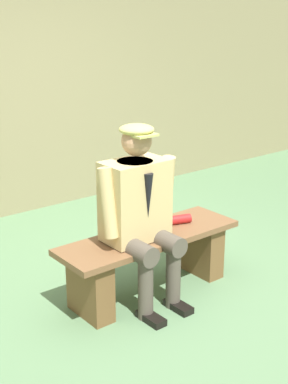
% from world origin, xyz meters
% --- Properties ---
extents(ground_plane, '(30.00, 30.00, 0.00)m').
position_xyz_m(ground_plane, '(0.00, 0.00, 0.00)').
color(ground_plane, '#577B54').
extents(bench, '(1.48, 0.46, 0.49)m').
position_xyz_m(bench, '(0.00, 0.00, 0.31)').
color(bench, brown).
rests_on(bench, ground).
extents(seated_man, '(0.64, 0.61, 1.35)m').
position_xyz_m(seated_man, '(0.14, 0.05, 0.75)').
color(seated_man, tan).
rests_on(seated_man, ground).
extents(rolled_magazine, '(0.22, 0.14, 0.07)m').
position_xyz_m(rolled_magazine, '(-0.32, -0.03, 0.52)').
color(rolled_magazine, '#B21E1E').
rests_on(rolled_magazine, bench).
extents(stadium_wall, '(12.00, 0.24, 2.56)m').
position_xyz_m(stadium_wall, '(0.00, -2.39, 1.28)').
color(stadium_wall, '#877F5A').
rests_on(stadium_wall, ground).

